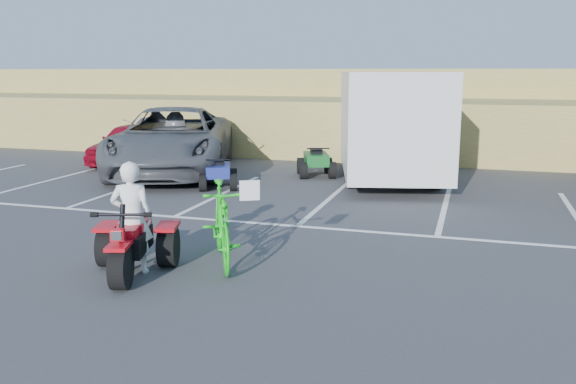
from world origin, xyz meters
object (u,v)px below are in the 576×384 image
(green_dirt_bike, at_px, (222,224))
(red_car, at_px, (132,143))
(quad_atv_green, at_px, (316,176))
(grey_pickup, at_px, (173,140))
(red_trike_atv, at_px, (132,276))
(cargo_trailer, at_px, (389,121))
(quad_atv_blue, at_px, (219,188))
(rider, at_px, (132,218))

(green_dirt_bike, bearing_deg, red_car, 99.96)
(red_car, distance_m, quad_atv_green, 6.56)
(grey_pickup, xyz_separation_m, red_car, (-2.19, 1.29, -0.30))
(red_trike_atv, relative_size, green_dirt_bike, 0.77)
(cargo_trailer, distance_m, quad_atv_blue, 5.18)
(rider, xyz_separation_m, quad_atv_green, (0.48, 9.23, -0.86))
(quad_atv_blue, bearing_deg, green_dirt_bike, -87.99)
(rider, bearing_deg, quad_atv_green, -110.19)
(cargo_trailer, distance_m, quad_atv_green, 2.62)
(cargo_trailer, bearing_deg, quad_atv_blue, -158.73)
(red_trike_atv, relative_size, red_car, 0.42)
(red_trike_atv, distance_m, rider, 0.87)
(red_car, bearing_deg, grey_pickup, -34.30)
(grey_pickup, distance_m, red_car, 2.56)
(grey_pickup, xyz_separation_m, quad_atv_green, (4.30, 0.61, -0.97))
(green_dirt_bike, xyz_separation_m, quad_atv_blue, (-2.61, 5.88, -0.65))
(red_trike_atv, bearing_deg, rider, 90.00)
(green_dirt_bike, height_order, quad_atv_green, green_dirt_bike)
(rider, bearing_deg, grey_pickup, -83.32)
(rider, bearing_deg, quad_atv_blue, -94.56)
(quad_atv_blue, bearing_deg, rider, -99.29)
(cargo_trailer, bearing_deg, grey_pickup, 174.25)
(green_dirt_bike, distance_m, grey_pickup, 9.24)
(rider, height_order, cargo_trailer, cargo_trailer)
(quad_atv_green, bearing_deg, quad_atv_blue, -148.61)
(red_car, height_order, quad_atv_blue, red_car)
(red_trike_atv, height_order, rider, rider)
(red_car, bearing_deg, quad_atv_green, -9.79)
(red_trike_atv, xyz_separation_m, quad_atv_green, (0.44, 9.38, 0.00))
(green_dirt_bike, distance_m, cargo_trailer, 8.87)
(red_car, height_order, cargo_trailer, cargo_trailer)
(red_trike_atv, height_order, cargo_trailer, cargo_trailer)
(rider, relative_size, green_dirt_bike, 0.79)
(rider, relative_size, red_car, 0.43)
(cargo_trailer, xyz_separation_m, quad_atv_blue, (-4.03, -2.82, -1.62))
(cargo_trailer, bearing_deg, rider, -118.63)
(red_car, relative_size, quad_atv_green, 2.87)
(green_dirt_bike, relative_size, cargo_trailer, 0.32)
(rider, xyz_separation_m, grey_pickup, (-3.82, 8.62, 0.11))
(green_dirt_bike, height_order, quad_atv_blue, green_dirt_bike)
(green_dirt_bike, bearing_deg, cargo_trailer, 52.66)
(grey_pickup, height_order, cargo_trailer, cargo_trailer)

